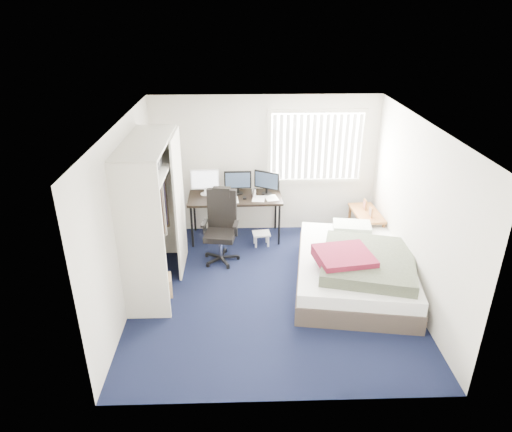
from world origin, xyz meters
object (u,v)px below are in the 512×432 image
at_px(desk, 235,195).
at_px(office_chair, 221,233).
at_px(nightstand, 366,216).
at_px(bed, 355,268).

bearing_deg(desk, office_chair, -106.33).
bearing_deg(nightstand, bed, -109.65).
height_order(desk, bed, desk).
xyz_separation_m(office_chair, nightstand, (2.52, 0.48, 0.05)).
bearing_deg(office_chair, bed, -23.82).
xyz_separation_m(nightstand, bed, (-0.49, -1.38, -0.22)).
bearing_deg(nightstand, office_chair, -169.09).
relative_size(nightstand, bed, 0.36).
bearing_deg(office_chair, desk, 73.67).
distance_m(desk, nightstand, 2.33).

